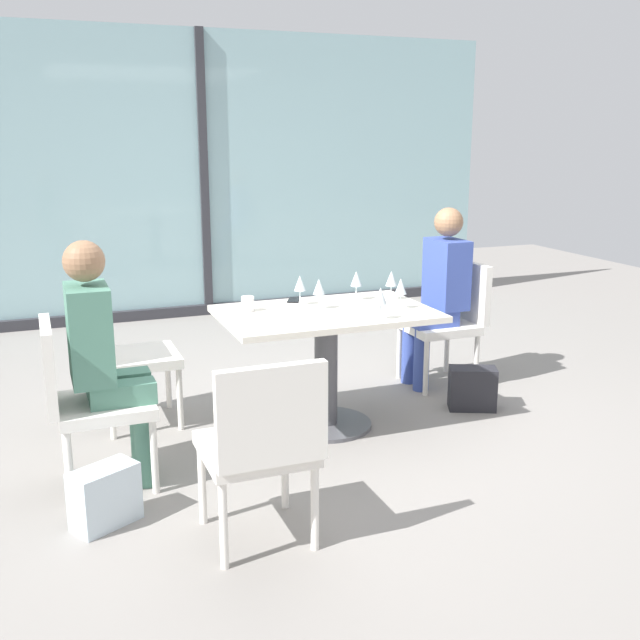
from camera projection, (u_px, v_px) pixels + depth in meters
ground_plane at (326, 426)px, 4.61m from camera, size 12.00×12.00×0.00m
window_wall_backdrop at (204, 191)px, 7.21m from camera, size 5.94×0.10×2.70m
dining_table_main at (326, 343)px, 4.48m from camera, size 1.25×0.81×0.73m
chair_far_right at (451, 315)px, 5.31m from camera, size 0.50×0.46×0.87m
chair_side_end at (84, 394)px, 3.71m from camera, size 0.50×0.46×0.87m
chair_far_left at (122, 347)px, 4.51m from camera, size 0.50×0.46×0.87m
chair_front_left at (262, 441)px, 3.15m from camera, size 0.46×0.50×0.87m
person_far_right at (438, 288)px, 5.23m from camera, size 0.39×0.34×1.26m
person_side_end at (104, 352)px, 3.70m from camera, size 0.39×0.34×1.26m
wine_glass_0 at (356, 279)px, 4.69m from camera, size 0.07×0.07×0.18m
wine_glass_1 at (319, 287)px, 4.44m from camera, size 0.07×0.07×0.18m
wine_glass_2 at (401, 287)px, 4.45m from camera, size 0.07×0.07×0.18m
wine_glass_3 at (381, 297)px, 4.19m from camera, size 0.07×0.07×0.18m
wine_glass_4 at (391, 279)px, 4.70m from camera, size 0.07×0.07×0.18m
wine_glass_5 at (300, 284)px, 4.55m from camera, size 0.07×0.07×0.18m
coffee_cup at (248, 304)px, 4.41m from camera, size 0.08×0.08×0.09m
cell_phone_on_table at (294, 300)px, 4.70m from camera, size 0.13×0.16×0.01m
handbag_0 at (472, 388)px, 4.86m from camera, size 0.34×0.27×0.28m
handbag_1 at (105, 496)px, 3.42m from camera, size 0.34×0.28×0.28m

